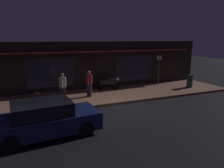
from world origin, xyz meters
TOP-DOWN VIEW (x-y plane):
  - ground_plane at (0.00, 0.00)m, footprint 60.00×60.00m
  - sidewalk_slab at (0.00, 3.00)m, footprint 18.00×4.00m
  - storefront_building at (0.00, 6.39)m, footprint 18.00×3.30m
  - motorcycle at (0.61, 4.10)m, footprint 1.63×0.80m
  - bicycle_parked at (-4.08, 1.63)m, footprint 1.66×0.42m
  - person_photographer at (-2.86, 2.55)m, footprint 0.43×0.61m
  - person_bystander at (-1.15, 2.89)m, footprint 0.44×0.57m
  - sign_post at (5.06, 4.27)m, footprint 0.44×0.09m
  - trash_bin at (6.67, 2.48)m, footprint 0.48×0.48m
  - parked_car_near at (-4.24, -1.55)m, footprint 4.23×2.08m

SIDE VIEW (x-z plane):
  - ground_plane at x=0.00m, z-range 0.00..0.00m
  - sidewalk_slab at x=0.00m, z-range 0.00..0.15m
  - bicycle_parked at x=-4.08m, z-range 0.05..0.96m
  - trash_bin at x=6.67m, z-range 0.16..1.09m
  - motorcycle at x=0.61m, z-range 0.16..1.13m
  - parked_car_near at x=-4.24m, z-range -0.01..1.41m
  - person_photographer at x=-2.86m, z-range 0.19..1.86m
  - person_bystander at x=-1.15m, z-range 0.19..1.86m
  - sign_post at x=5.06m, z-range 0.31..2.71m
  - storefront_building at x=0.00m, z-range 0.00..3.60m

